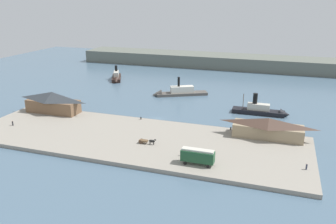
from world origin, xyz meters
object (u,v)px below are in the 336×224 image
object	(u,v)px
mooring_post_east	(141,118)
mooring_post_center_east	(231,128)
ferry_shed_east_terminal	(53,102)
ferry_approaching_east	(264,111)
ferry_approaching_west	(116,78)
pedestrian_walking_west	(307,167)
ferry_shed_central_terminal	(268,128)
horse_cart	(147,141)
street_tram	(198,156)
ferry_outer_harbor	(175,93)
pedestrian_near_cart	(13,123)
pedestrian_walking_east	(182,153)

from	to	relation	value
mooring_post_east	mooring_post_center_east	bearing A→B (deg)	0.09
ferry_shed_east_terminal	ferry_approaching_east	distance (m)	82.77
mooring_post_center_east	ferry_approaching_west	bearing A→B (deg)	141.12
pedestrian_walking_west	ferry_approaching_east	world-z (taller)	ferry_approaching_east
mooring_post_center_east	ferry_approaching_east	world-z (taller)	ferry_approaching_east
ferry_shed_central_terminal	horse_cart	size ratio (longest dim) A/B	3.96
horse_cart	mooring_post_center_east	size ratio (longest dim) A/B	6.23
street_tram	ferry_approaching_east	distance (m)	54.21
ferry_outer_harbor	ferry_approaching_east	bearing A→B (deg)	-20.73
pedestrian_near_cart	ferry_outer_harbor	bearing A→B (deg)	55.32
ferry_shed_central_terminal	pedestrian_walking_east	xyz separation A→B (m)	(-22.18, -21.83, -2.49)
ferry_shed_central_terminal	pedestrian_near_cart	bearing A→B (deg)	-168.52
pedestrian_near_cart	mooring_post_center_east	world-z (taller)	pedestrian_near_cart
pedestrian_walking_east	mooring_post_center_east	world-z (taller)	pedestrian_walking_east
horse_cart	ferry_approaching_east	world-z (taller)	ferry_approaching_east
street_tram	mooring_post_east	bearing A→B (deg)	134.97
mooring_post_east	pedestrian_walking_east	bearing A→B (deg)	-46.88
ferry_shed_central_terminal	pedestrian_walking_west	world-z (taller)	ferry_shed_central_terminal
pedestrian_near_cart	ferry_approaching_west	distance (m)	78.71
pedestrian_walking_west	pedestrian_near_cart	bearing A→B (deg)	178.69
pedestrian_walking_east	ferry_outer_harbor	world-z (taller)	ferry_outer_harbor
mooring_post_east	ferry_shed_east_terminal	bearing A→B (deg)	-175.09
ferry_approaching_east	ferry_outer_harbor	bearing A→B (deg)	159.27
pedestrian_walking_west	ferry_approaching_east	distance (m)	48.26
ferry_shed_central_terminal	horse_cart	distance (m)	38.98
street_tram	pedestrian_walking_west	world-z (taller)	street_tram
ferry_outer_harbor	mooring_post_east	bearing A→B (deg)	-91.51
ferry_shed_east_terminal	ferry_approaching_east	world-z (taller)	ferry_shed_east_terminal
pedestrian_near_cart	pedestrian_walking_east	distance (m)	63.55
ferry_outer_harbor	ferry_shed_east_terminal	bearing A→B (deg)	-130.81
pedestrian_walking_east	ferry_approaching_west	world-z (taller)	ferry_approaching_west
street_tram	pedestrian_walking_west	size ratio (longest dim) A/B	5.20
ferry_approaching_west	ferry_approaching_east	bearing A→B (deg)	-22.96
ferry_shed_east_terminal	ferry_approaching_east	xyz separation A→B (m)	(78.20, 26.86, -3.86)
pedestrian_near_cart	ferry_approaching_east	xyz separation A→B (m)	(82.77, 44.03, -0.51)
ferry_shed_east_terminal	pedestrian_walking_east	xyz separation A→B (m)	(58.82, -21.62, -3.37)
ferry_approaching_west	street_tram	bearing A→B (deg)	-52.06
mooring_post_east	pedestrian_walking_west	bearing A→B (deg)	-21.73
mooring_post_center_east	street_tram	bearing A→B (deg)	-99.16
ferry_shed_central_terminal	ferry_approaching_west	world-z (taller)	ferry_approaching_west
pedestrian_near_cart	ferry_approaching_west	bearing A→B (deg)	89.32
pedestrian_walking_east	pedestrian_near_cart	bearing A→B (deg)	175.98
ferry_shed_east_terminal	ferry_outer_harbor	distance (m)	56.36
ferry_shed_central_terminal	ferry_approaching_east	size ratio (longest dim) A/B	1.01
ferry_shed_central_terminal	pedestrian_near_cart	size ratio (longest dim) A/B	12.44
street_tram	ferry_approaching_west	bearing A→B (deg)	127.94
horse_cart	pedestrian_walking_east	xyz separation A→B (m)	(12.69, -4.54, -0.13)
street_tram	ferry_approaching_west	distance (m)	110.34
street_tram	ferry_shed_east_terminal	bearing A→B (deg)	158.37
pedestrian_walking_west	ferry_approaching_east	bearing A→B (deg)	106.63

